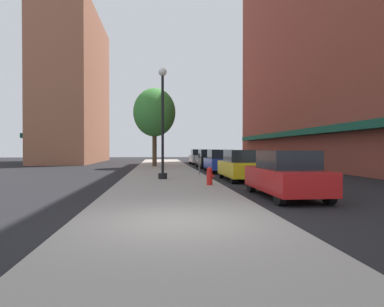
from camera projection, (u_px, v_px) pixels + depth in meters
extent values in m
plane|color=black|center=(217.00, 171.00, 25.88)|extent=(90.00, 90.00, 0.00)
cube|color=gray|center=(164.00, 170.00, 26.48)|extent=(4.80, 50.00, 0.12)
cube|color=brown|center=(330.00, 7.00, 30.73)|extent=(6.00, 40.00, 29.18)
cube|color=#144C38|center=(293.00, 133.00, 30.56)|extent=(0.90, 34.00, 0.50)
cube|color=#9E6047|center=(75.00, 89.00, 43.18)|extent=(6.00, 18.00, 18.66)
cube|color=#144C38|center=(48.00, 138.00, 42.94)|extent=(0.90, 15.30, 0.50)
cylinder|color=black|center=(163.00, 176.00, 18.07)|extent=(0.48, 0.48, 0.30)
cylinder|color=black|center=(163.00, 124.00, 18.03)|extent=(0.14, 0.14, 5.20)
sphere|color=silver|center=(163.00, 72.00, 17.99)|extent=(0.44, 0.44, 0.44)
cylinder|color=red|center=(209.00, 178.00, 14.99)|extent=(0.26, 0.26, 0.62)
sphere|color=red|center=(209.00, 170.00, 14.99)|extent=(0.24, 0.24, 0.24)
cylinder|color=red|center=(213.00, 176.00, 15.01)|extent=(0.12, 0.10, 0.10)
cylinder|color=slate|center=(199.00, 166.00, 20.91)|extent=(0.06, 0.06, 1.05)
cube|color=#33383D|center=(199.00, 156.00, 20.90)|extent=(0.14, 0.09, 0.26)
cylinder|color=#4C3823|center=(155.00, 147.00, 31.14)|extent=(0.40, 0.40, 3.49)
ellipsoid|color=#387F33|center=(154.00, 112.00, 31.09)|extent=(3.85, 3.85, 4.43)
cylinder|color=black|center=(251.00, 184.00, 13.46)|extent=(0.22, 0.64, 0.64)
cylinder|color=black|center=(289.00, 184.00, 13.61)|extent=(0.22, 0.64, 0.64)
cylinder|color=black|center=(280.00, 195.00, 10.27)|extent=(0.22, 0.64, 0.64)
cylinder|color=black|center=(329.00, 194.00, 10.42)|extent=(0.22, 0.64, 0.64)
cube|color=red|center=(285.00, 179.00, 11.94)|extent=(1.80, 4.30, 0.76)
cube|color=black|center=(287.00, 160.00, 11.78)|extent=(1.56, 2.20, 0.64)
cylinder|color=black|center=(221.00, 173.00, 19.91)|extent=(0.22, 0.64, 0.64)
cylinder|color=black|center=(247.00, 172.00, 20.06)|extent=(0.22, 0.64, 0.64)
cylinder|color=black|center=(233.00, 177.00, 16.72)|extent=(0.22, 0.64, 0.64)
cylinder|color=black|center=(264.00, 177.00, 16.88)|extent=(0.22, 0.64, 0.64)
cube|color=gold|center=(241.00, 169.00, 18.39)|extent=(1.80, 4.30, 0.76)
cube|color=black|center=(242.00, 156.00, 18.23)|extent=(1.56, 2.20, 0.64)
cylinder|color=black|center=(206.00, 167.00, 26.29)|extent=(0.22, 0.64, 0.64)
cylinder|color=black|center=(226.00, 167.00, 26.45)|extent=(0.22, 0.64, 0.64)
cylinder|color=black|center=(213.00, 169.00, 23.11)|extent=(0.22, 0.64, 0.64)
cylinder|color=black|center=(235.00, 169.00, 23.26)|extent=(0.22, 0.64, 0.64)
cube|color=#1E389E|center=(220.00, 164.00, 24.77)|extent=(1.80, 4.30, 0.76)
cube|color=black|center=(220.00, 154.00, 24.61)|extent=(1.56, 2.20, 0.64)
cylinder|color=black|center=(197.00, 164.00, 32.08)|extent=(0.22, 0.64, 0.64)
cylinder|color=black|center=(214.00, 164.00, 32.23)|extent=(0.22, 0.64, 0.64)
cylinder|color=black|center=(202.00, 165.00, 28.90)|extent=(0.22, 0.64, 0.64)
cylinder|color=black|center=(220.00, 165.00, 29.05)|extent=(0.22, 0.64, 0.64)
cube|color=black|center=(208.00, 161.00, 30.56)|extent=(1.80, 4.30, 0.76)
cube|color=black|center=(208.00, 153.00, 30.40)|extent=(1.56, 2.20, 0.64)
cylinder|color=black|center=(190.00, 161.00, 39.22)|extent=(0.22, 0.64, 0.64)
cylinder|color=black|center=(204.00, 161.00, 39.37)|extent=(0.22, 0.64, 0.64)
cylinder|color=black|center=(193.00, 162.00, 36.04)|extent=(0.22, 0.64, 0.64)
cylinder|color=black|center=(208.00, 162.00, 36.19)|extent=(0.22, 0.64, 0.64)
cube|color=#B2B2BA|center=(199.00, 158.00, 37.70)|extent=(1.80, 4.30, 0.76)
cube|color=black|center=(199.00, 152.00, 37.54)|extent=(1.56, 2.20, 0.64)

